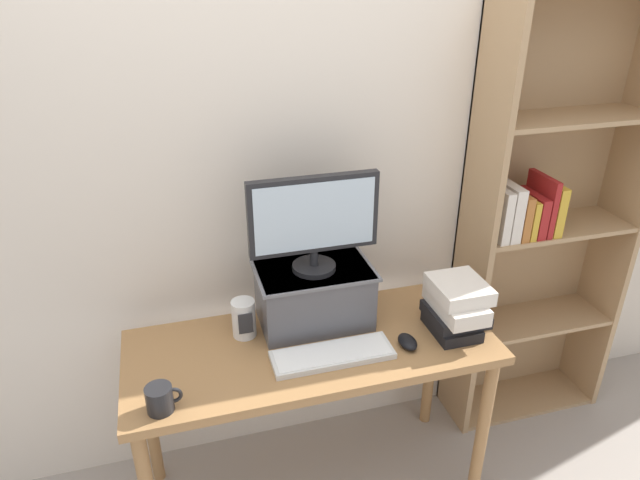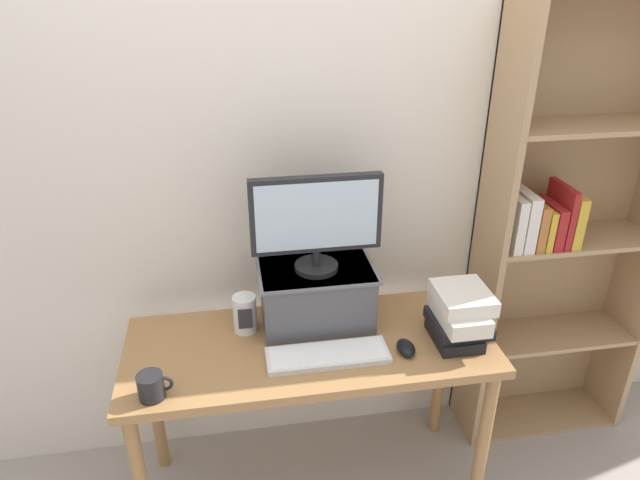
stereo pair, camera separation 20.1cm
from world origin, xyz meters
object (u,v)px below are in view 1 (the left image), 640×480
object	(u,v)px
bookshelf_unit	(541,224)
computer_monitor	(314,220)
computer_mouse	(408,342)
desk_speaker	(244,318)
desk	(312,364)
coffee_mug	(160,399)
riser_box	(314,294)
keyboard	(332,355)
book_stack	(456,306)

from	to	relation	value
bookshelf_unit	computer_monitor	size ratio (longest dim) A/B	4.04
computer_mouse	desk_speaker	xyz separation A→B (m)	(-0.57, 0.23, 0.06)
desk	coffee_mug	xyz separation A→B (m)	(-0.55, -0.20, 0.14)
riser_box	desk_speaker	xyz separation A→B (m)	(-0.28, -0.02, -0.05)
bookshelf_unit	riser_box	xyz separation A→B (m)	(-1.08, -0.12, -0.11)
computer_mouse	bookshelf_unit	bearing A→B (deg)	25.03
computer_monitor	keyboard	distance (m)	0.49
computer_monitor	book_stack	xyz separation A→B (m)	(0.50, -0.20, -0.33)
bookshelf_unit	desk_speaker	bearing A→B (deg)	-174.35
coffee_mug	desk_speaker	size ratio (longest dim) A/B	0.78
coffee_mug	computer_monitor	bearing A→B (deg)	29.58
desk	computer_monitor	bearing A→B (deg)	70.87
keyboard	desk_speaker	world-z (taller)	desk_speaker
book_stack	computer_monitor	bearing A→B (deg)	157.95
riser_box	book_stack	xyz separation A→B (m)	(0.50, -0.20, -0.02)
desk	desk_speaker	xyz separation A→B (m)	(-0.23, 0.12, 0.17)
desk	desk_speaker	bearing A→B (deg)	152.19
keyboard	coffee_mug	xyz separation A→B (m)	(-0.60, -0.10, 0.03)
keyboard	computer_mouse	world-z (taller)	computer_mouse
keyboard	book_stack	size ratio (longest dim) A/B	1.68
computer_monitor	coffee_mug	bearing A→B (deg)	-150.42
bookshelf_unit	coffee_mug	distance (m)	1.75
riser_box	desk	bearing A→B (deg)	-108.94
bookshelf_unit	book_stack	world-z (taller)	bookshelf_unit
computer_monitor	keyboard	xyz separation A→B (m)	(0.00, -0.24, -0.43)
desk	bookshelf_unit	world-z (taller)	bookshelf_unit
computer_mouse	desk_speaker	distance (m)	0.62
computer_monitor	coffee_mug	xyz separation A→B (m)	(-0.60, -0.34, -0.40)
desk	keyboard	distance (m)	0.16
bookshelf_unit	computer_monitor	bearing A→B (deg)	-173.62
book_stack	coffee_mug	xyz separation A→B (m)	(-1.10, -0.14, -0.06)
computer_mouse	computer_monitor	bearing A→B (deg)	139.43
book_stack	computer_mouse	bearing A→B (deg)	-168.07
book_stack	desk_speaker	xyz separation A→B (m)	(-0.78, 0.19, -0.03)
desk	computer_mouse	world-z (taller)	computer_mouse
bookshelf_unit	computer_monitor	distance (m)	1.11
keyboard	book_stack	xyz separation A→B (m)	(0.50, 0.03, 0.10)
riser_box	computer_monitor	world-z (taller)	computer_monitor
keyboard	riser_box	bearing A→B (deg)	90.45
riser_box	coffee_mug	size ratio (longest dim) A/B	3.85
bookshelf_unit	coffee_mug	bearing A→B (deg)	-164.65
riser_box	bookshelf_unit	bearing A→B (deg)	6.30
keyboard	coffee_mug	world-z (taller)	coffee_mug
riser_box	coffee_mug	xyz separation A→B (m)	(-0.60, -0.34, -0.08)
bookshelf_unit	book_stack	size ratio (longest dim) A/B	7.41
keyboard	computer_mouse	xyz separation A→B (m)	(0.29, -0.01, 0.01)
desk	computer_mouse	size ratio (longest dim) A/B	13.23
desk	riser_box	world-z (taller)	riser_box
keyboard	bookshelf_unit	bearing A→B (deg)	18.37
bookshelf_unit	keyboard	xyz separation A→B (m)	(-1.08, -0.36, -0.22)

